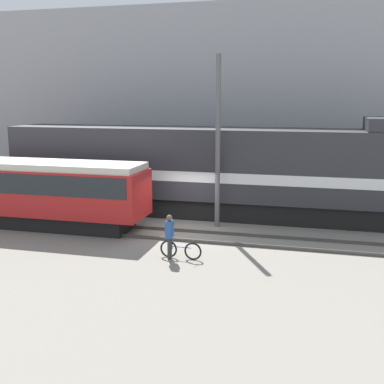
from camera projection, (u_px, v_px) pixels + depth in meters
name	position (u px, v px, depth m)	size (l,w,h in m)	color
ground_plane	(184.00, 231.00, 21.83)	(120.00, 120.00, 0.00)	gray
track_near	(179.00, 235.00, 21.00)	(60.00, 1.50, 0.14)	#47423D
track_far	(200.00, 213.00, 24.88)	(60.00, 1.51, 0.14)	#47423D
building_backdrop	(230.00, 101.00, 31.51)	(48.28, 6.00, 11.43)	#99999E
freight_locomotive	(211.00, 170.00, 24.30)	(20.81, 3.04, 5.06)	black
streetcar	(20.00, 188.00, 22.58)	(12.26, 2.54, 3.07)	black
bicycle	(181.00, 250.00, 18.04)	(1.64, 0.44, 0.74)	black
person	(169.00, 232.00, 17.88)	(0.24, 0.37, 1.70)	#333333
utility_pole_left	(218.00, 143.00, 21.87)	(0.22, 0.22, 7.86)	#595959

